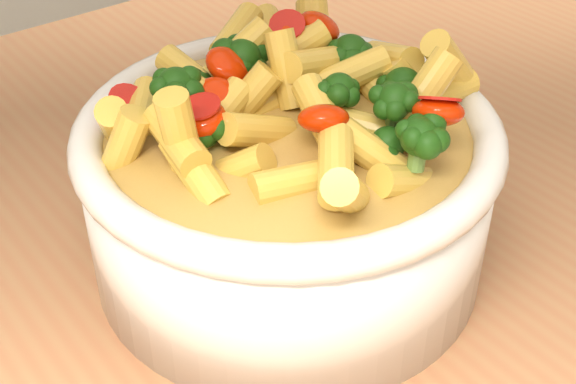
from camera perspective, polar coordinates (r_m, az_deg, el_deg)
table at (r=0.55m, az=1.97°, el=-12.14°), size 1.20×0.80×0.90m
serving_bowl at (r=0.44m, az=-0.00°, el=0.13°), size 0.23×0.23×0.10m
pasta_salad at (r=0.41m, az=-0.00°, el=6.98°), size 0.18×0.18×0.04m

